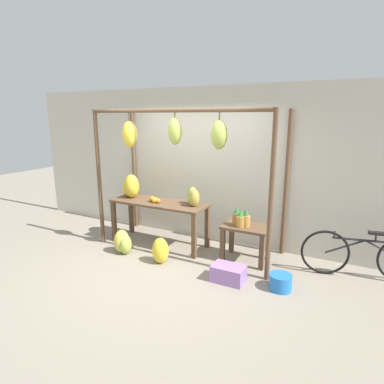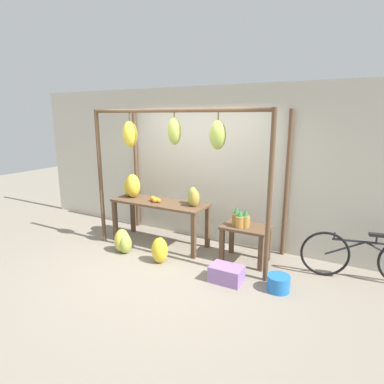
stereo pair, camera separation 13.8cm
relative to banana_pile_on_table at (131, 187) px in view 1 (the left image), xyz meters
name	(u,v)px [view 1 (the left image)]	position (x,y,z in m)	size (l,w,h in m)	color
ground_plane	(162,268)	(1.19, -0.82, -1.00)	(20.00, 20.00, 0.00)	gray
shop_wall_back	(204,165)	(1.19, 0.67, 0.40)	(8.00, 0.08, 2.80)	beige
stall_awning	(178,152)	(1.17, -0.24, 0.73)	(3.13, 1.16, 2.40)	brown
display_table_main	(159,208)	(0.64, -0.03, -0.33)	(1.77, 0.61, 0.80)	brown
display_table_side	(246,234)	(2.25, 0.02, -0.55)	(0.74, 0.51, 0.60)	brown
banana_pile_on_table	(131,187)	(0.00, 0.00, 0.00)	(0.43, 0.38, 0.44)	gold
orange_pile	(155,200)	(0.60, -0.10, -0.16)	(0.24, 0.15, 0.10)	orange
pineapple_cluster	(242,218)	(2.19, -0.04, -0.28)	(0.29, 0.26, 0.32)	#B27F38
banana_pile_ground_left	(123,243)	(0.31, -0.66, -0.81)	(0.39, 0.33, 0.41)	#9EB247
banana_pile_ground_right	(161,251)	(1.09, -0.69, -0.79)	(0.29, 0.25, 0.43)	gold
fruit_crate_white	(228,273)	(2.25, -0.74, -0.89)	(0.46, 0.30, 0.23)	#9970B7
blue_bucket	(280,282)	(2.96, -0.63, -0.90)	(0.31, 0.31, 0.21)	blue
parked_bicycle	(363,255)	(3.93, 0.22, -0.65)	(1.67, 0.38, 0.72)	black
papaya_pile	(193,198)	(1.30, 0.04, -0.06)	(0.33, 0.35, 0.30)	#B2993D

